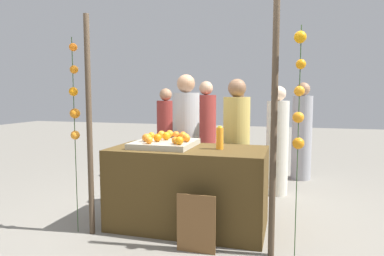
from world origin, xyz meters
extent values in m
plane|color=gray|center=(0.00, 0.00, 0.00)|extent=(24.00, 24.00, 0.00)
cube|color=#4C3819|center=(0.00, 0.00, 0.43)|extent=(1.65, 0.83, 0.86)
cube|color=#B2AD99|center=(-0.28, 0.04, 0.89)|extent=(0.63, 0.68, 0.06)
sphere|color=orange|center=(-0.47, 0.02, 0.96)|extent=(0.08, 0.08, 0.08)
sphere|color=orange|center=(-0.24, 0.33, 0.96)|extent=(0.08, 0.08, 0.08)
sphere|color=orange|center=(-0.16, 0.32, 0.96)|extent=(0.08, 0.08, 0.08)
sphere|color=orange|center=(-0.40, 0.26, 0.97)|extent=(0.09, 0.09, 0.09)
sphere|color=orange|center=(-0.29, 0.11, 0.97)|extent=(0.09, 0.09, 0.09)
sphere|color=orange|center=(-0.45, -0.09, 0.97)|extent=(0.09, 0.09, 0.09)
sphere|color=orange|center=(-0.33, -0.04, 0.97)|extent=(0.09, 0.09, 0.09)
sphere|color=orange|center=(-0.32, 0.30, 0.97)|extent=(0.09, 0.09, 0.09)
sphere|color=orange|center=(-0.05, 0.08, 0.97)|extent=(0.09, 0.09, 0.09)
sphere|color=orange|center=(-0.13, 0.21, 0.97)|extent=(0.08, 0.08, 0.08)
sphere|color=orange|center=(-0.04, -0.20, 0.97)|extent=(0.09, 0.09, 0.09)
sphere|color=orange|center=(-0.02, 0.02, 0.96)|extent=(0.08, 0.08, 0.08)
sphere|color=orange|center=(-0.36, -0.21, 0.96)|extent=(0.08, 0.08, 0.08)
sphere|color=orange|center=(-0.10, -0.14, 0.96)|extent=(0.07, 0.07, 0.07)
sphere|color=orange|center=(-0.50, 0.19, 0.96)|extent=(0.07, 0.07, 0.07)
cylinder|color=orange|center=(0.34, 0.01, 0.98)|extent=(0.08, 0.08, 0.23)
cylinder|color=yellow|center=(0.34, 0.01, 1.10)|extent=(0.04, 0.04, 0.02)
cube|color=brown|center=(0.24, -0.59, 0.26)|extent=(0.36, 0.01, 0.55)
cube|color=black|center=(0.24, -0.57, 0.26)|extent=(0.34, 0.02, 0.53)
cylinder|color=#99999E|center=(-0.22, 0.64, 0.73)|extent=(0.34, 0.34, 1.45)
sphere|color=#A87A59|center=(-0.22, 0.64, 1.57)|extent=(0.23, 0.23, 0.23)
cylinder|color=tan|center=(0.42, 0.67, 0.70)|extent=(0.32, 0.32, 1.40)
sphere|color=brown|center=(0.42, 0.67, 1.51)|extent=(0.22, 0.22, 0.22)
cylinder|color=maroon|center=(-0.27, 1.96, 0.71)|extent=(0.33, 0.33, 1.42)
sphere|color=tan|center=(-0.27, 1.96, 1.53)|extent=(0.22, 0.22, 0.22)
cylinder|color=beige|center=(0.88, 1.51, 0.67)|extent=(0.31, 0.31, 1.34)
sphere|color=beige|center=(0.88, 1.51, 1.45)|extent=(0.21, 0.21, 0.21)
cylinder|color=maroon|center=(-0.98, 1.98, 0.66)|extent=(0.31, 0.31, 1.33)
sphere|color=#A87A59|center=(-0.98, 1.98, 1.43)|extent=(0.21, 0.21, 0.21)
cylinder|color=#99999E|center=(1.25, 2.54, 0.70)|extent=(0.33, 0.33, 1.41)
sphere|color=#A87A59|center=(1.25, 2.54, 1.52)|extent=(0.22, 0.22, 0.22)
cylinder|color=beige|center=(0.18, 2.46, 0.66)|extent=(0.31, 0.31, 1.32)
sphere|color=brown|center=(0.18, 2.46, 1.43)|extent=(0.21, 0.21, 0.21)
cylinder|color=#473828|center=(-0.90, -0.45, 1.11)|extent=(0.06, 0.06, 2.22)
cylinder|color=#473828|center=(0.90, -0.45, 1.11)|extent=(0.06, 0.06, 2.22)
cylinder|color=#2D4C23|center=(-1.07, -0.46, 1.00)|extent=(0.01, 0.01, 2.00)
sphere|color=orange|center=(-1.06, -0.45, 1.90)|extent=(0.08, 0.08, 0.08)
sphere|color=orange|center=(-1.06, -0.45, 1.68)|extent=(0.08, 0.08, 0.08)
sphere|color=orange|center=(-1.07, -0.46, 1.46)|extent=(0.09, 0.09, 0.09)
sphere|color=orange|center=(-1.06, -0.46, 1.24)|extent=(0.10, 0.10, 0.10)
sphere|color=orange|center=(-1.06, -0.47, 1.02)|extent=(0.09, 0.09, 0.09)
cylinder|color=#2D4C23|center=(1.11, -0.47, 1.00)|extent=(0.01, 0.01, 2.00)
sphere|color=orange|center=(1.10, -0.47, 1.90)|extent=(0.10, 0.10, 0.10)
sphere|color=orange|center=(1.11, -0.48, 1.68)|extent=(0.08, 0.08, 0.08)
sphere|color=orange|center=(1.10, -0.46, 1.46)|extent=(0.09, 0.09, 0.09)
sphere|color=orange|center=(1.10, -0.46, 1.24)|extent=(0.09, 0.09, 0.09)
sphere|color=orange|center=(1.11, -0.46, 1.02)|extent=(0.10, 0.10, 0.10)
camera|label=1|loc=(1.02, -3.48, 1.44)|focal=32.14mm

